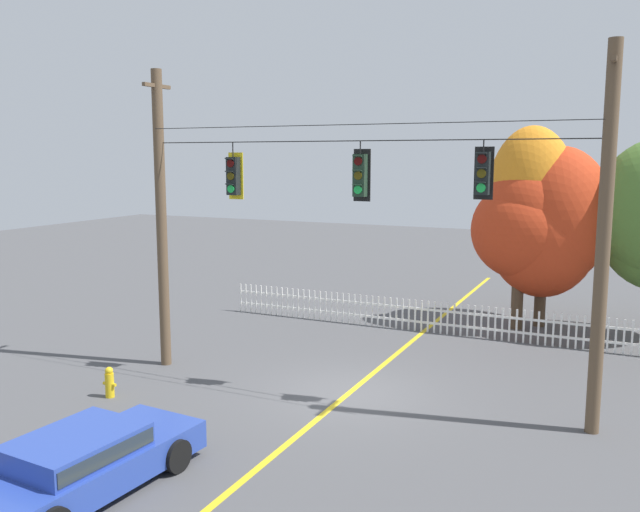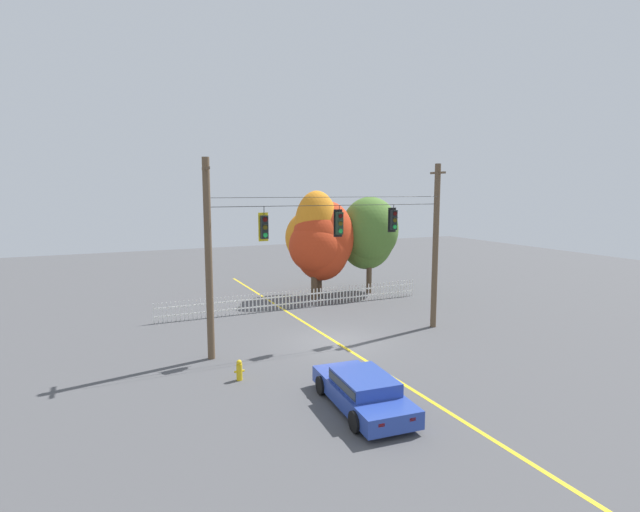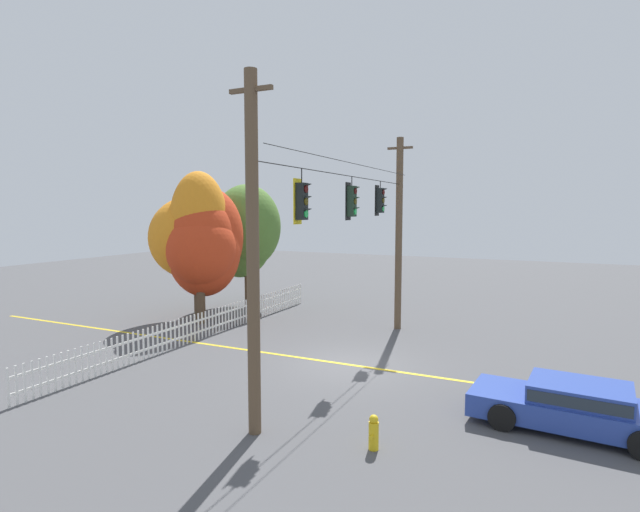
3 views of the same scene
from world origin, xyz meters
name	(u,v)px [view 1 (image 1 of 3)]	position (x,y,z in m)	size (l,w,h in m)	color
ground	(349,393)	(0.00, 0.00, 0.00)	(80.00, 80.00, 0.00)	#4C4C4F
lane_centerline_stripe	(349,393)	(0.00, 0.00, 0.00)	(0.16, 36.00, 0.01)	gold
signal_support_span	(350,228)	(0.00, 0.00, 4.22)	(11.74, 1.10, 8.30)	brown
traffic_signal_eastbound_side	(234,176)	(-3.32, 0.01, 5.44)	(0.43, 0.38, 1.49)	black
traffic_signal_northbound_secondary	(360,175)	(0.25, 0.01, 5.50)	(0.43, 0.38, 1.45)	black
traffic_signal_westbound_side	(483,173)	(3.17, 0.01, 5.58)	(0.43, 0.38, 1.33)	black
white_picket_fence	(451,319)	(0.93, 6.65, 0.55)	(16.53, 0.06, 1.09)	white
autumn_maple_near_fence	(526,223)	(2.96, 8.47, 3.71)	(3.52, 2.95, 5.83)	brown
autumn_maple_mid	(538,214)	(3.27, 9.16, 3.97)	(3.97, 3.77, 6.98)	brown
autumn_oak_far_east	(552,222)	(3.76, 8.94, 3.72)	(4.06, 3.58, 6.29)	#473828
parked_car	(82,462)	(-2.31, -6.74, 0.61)	(2.24, 4.70, 1.15)	#28429E
fire_hydrant	(110,382)	(-5.29, -2.78, 0.38)	(0.38, 0.22, 0.78)	gold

